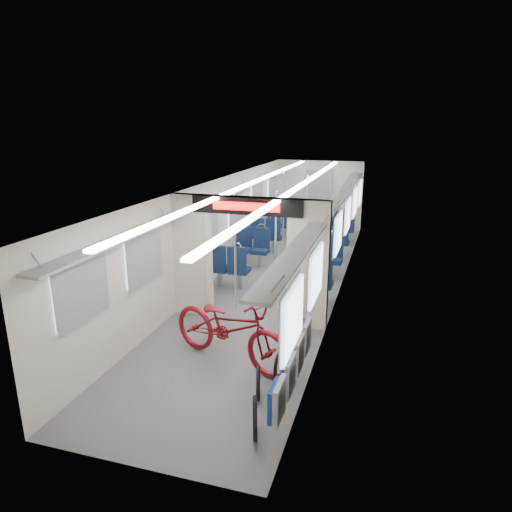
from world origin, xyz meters
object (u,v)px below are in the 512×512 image
Objects in this scene: flip_bench at (293,365)px; seat_bay_far_right at (336,231)px; bike_hoop_c at (279,367)px; bike_hoop_a at (255,420)px; seat_bay_near_right at (317,264)px; seat_bay_near_left at (241,254)px; seat_bay_far_left at (274,226)px; stanchion_near_left at (235,253)px; bike_hoop_b at (258,385)px; stanchion_far_left at (283,216)px; stanchion_near_right at (275,249)px; stanchion_far_right at (306,222)px; bicycle at (230,328)px.

flip_bench is 7.83m from seat_bay_far_right.
bike_hoop_c is 7.29m from seat_bay_far_right.
seat_bay_near_right is at bearing 91.58° from bike_hoop_a.
seat_bay_near_left reaches higher than seat_bay_far_left.
stanchion_near_left reaches higher than seat_bay_far_left.
flip_bench is 5.28m from seat_bay_near_left.
stanchion_far_left is (-1.20, 6.43, 0.95)m from bike_hoop_b.
stanchion_near_right is at bearing 101.17° from bike_hoop_a.
stanchion_far_left is at bearing 69.42° from seat_bay_near_left.
stanchion_far_left is (-1.24, -1.38, 0.62)m from seat_bay_far_right.
stanchion_near_right is at bearing 105.58° from bike_hoop_c.
bike_hoop_a is 0.79m from bike_hoop_b.
seat_bay_far_left reaches higher than bike_hoop_c.
stanchion_near_right is 1.00× the size of stanchion_far_left.
stanchion_far_right is (-0.50, 5.94, 0.95)m from bike_hoop_b.
bicycle is 4.12m from seat_bay_near_left.
stanchion_far_left is at bearing 100.56° from bike_hoop_b.
stanchion_near_right and stanchion_far_left have the same top height.
stanchion_far_right is (0.70, -0.50, 0.00)m from stanchion_far_left.
seat_bay_far_left is 4.76m from stanchion_near_right.
bike_hoop_a is 4.24m from stanchion_near_right.
flip_bench is 0.90× the size of stanchion_near_right.
stanchion_near_left is at bearing -104.44° from seat_bay_far_right.
flip_bench reaches higher than bike_hoop_c.
stanchion_far_right is at bearing -106.18° from seat_bay_far_right.
stanchion_near_left is (0.57, -2.01, 0.61)m from seat_bay_near_left.
bike_hoop_b is 0.20× the size of stanchion_far_left.
seat_bay_far_right is 2.05m from stanchion_far_right.
bike_hoop_b is at bearing -90.55° from seat_bay_near_right.
stanchion_near_left is 1.00× the size of stanchion_far_left.
seat_bay_far_left is 0.86× the size of stanchion_near_left.
seat_bay_near_right reaches higher than seat_bay_near_left.
bike_hoop_a is at bearing -131.17° from bicycle.
seat_bay_far_left is at bearing 29.38° from bicycle.
stanchion_far_left reaches higher than seat_bay_far_right.
flip_bench is 6.04m from stanchion_far_right.
seat_bay_near_right is 2.42m from stanchion_far_left.
seat_bay_far_right is 0.84× the size of stanchion_far_right.
stanchion_far_right is at bearing 94.84° from bike_hoop_b.
seat_bay_near_left is 1.87m from stanchion_far_right.
seat_bay_far_left is at bearing 90.00° from seat_bay_near_left.
seat_bay_near_left is at bearing 115.12° from bike_hoop_c.
seat_bay_near_right is 1.06× the size of seat_bay_far_left.
seat_bay_near_right is (-0.42, 4.44, -0.03)m from flip_bench.
stanchion_near_left reaches higher than seat_bay_far_right.
seat_bay_far_left is 5.17m from stanchion_near_left.
seat_bay_far_right is at bearing 75.56° from stanchion_near_left.
flip_bench is at bearing -64.32° from seat_bay_near_left.
stanchion_far_right is at bearing 96.95° from bike_hoop_c.
stanchion_near_right is at bearing -79.45° from stanchion_far_left.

